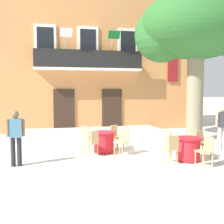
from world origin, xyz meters
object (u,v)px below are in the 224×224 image
(pedestrian_near_entrance, at_px, (222,125))
(cafe_chair_middle_0, at_px, (87,136))
(cafe_chair_middle_2, at_px, (122,140))
(cafe_chair_middle_3, at_px, (116,135))
(cafe_chair_near_tree_3, at_px, (170,141))
(cafe_table_near_tree, at_px, (188,149))
(plane_tree, at_px, (194,29))
(cafe_chair_near_tree_0, at_px, (171,147))
(cafe_table_middle, at_px, (104,142))
(pedestrian_mid_plaza, at_px, (16,135))
(cafe_chair_near_tree_1, at_px, (206,149))
(cafe_chair_near_tree_2, at_px, (202,142))
(cafe_chair_middle_1, at_px, (92,141))

(pedestrian_near_entrance, bearing_deg, cafe_chair_middle_0, 167.27)
(cafe_chair_middle_2, height_order, cafe_chair_middle_3, same)
(cafe_chair_near_tree_3, relative_size, cafe_chair_middle_0, 1.00)
(cafe_table_near_tree, bearing_deg, plane_tree, 58.97)
(cafe_chair_near_tree_0, distance_m, cafe_chair_middle_3, 2.76)
(cafe_chair_middle_2, distance_m, cafe_chair_middle_3, 1.01)
(cafe_table_middle, bearing_deg, cafe_chair_middle_0, 136.32)
(cafe_chair_middle_2, xyz_separation_m, pedestrian_mid_plaza, (-3.47, -0.64, 0.41))
(cafe_chair_middle_2, bearing_deg, plane_tree, 27.52)
(cafe_chair_near_tree_0, relative_size, cafe_chair_middle_2, 1.00)
(cafe_chair_near_tree_0, relative_size, cafe_chair_near_tree_1, 1.00)
(cafe_chair_middle_0, xyz_separation_m, cafe_chair_middle_3, (1.11, -0.02, 0.00))
(cafe_chair_near_tree_2, distance_m, pedestrian_mid_plaza, 6.01)
(cafe_chair_middle_0, distance_m, pedestrian_near_entrance, 5.11)
(cafe_table_near_tree, relative_size, cafe_chair_middle_1, 0.95)
(cafe_chair_middle_0, bearing_deg, cafe_chair_middle_2, -43.36)
(cafe_chair_near_tree_2, distance_m, pedestrian_near_entrance, 1.64)
(cafe_table_middle, bearing_deg, plane_tree, 18.60)
(cafe_chair_near_tree_0, relative_size, cafe_chair_middle_1, 1.00)
(cafe_chair_middle_2, relative_size, cafe_chair_middle_3, 1.00)
(cafe_chair_near_tree_1, xyz_separation_m, cafe_chair_middle_2, (-2.03, 1.99, 0.00))
(cafe_chair_middle_1, height_order, pedestrian_mid_plaza, pedestrian_mid_plaza)
(pedestrian_near_entrance, bearing_deg, pedestrian_mid_plaza, -175.68)
(pedestrian_near_entrance, bearing_deg, cafe_chair_near_tree_0, -152.50)
(cafe_chair_middle_3, relative_size, pedestrian_mid_plaza, 0.55)
(cafe_chair_middle_0, bearing_deg, cafe_chair_near_tree_2, -28.56)
(plane_tree, distance_m, cafe_chair_middle_2, 6.14)
(cafe_chair_near_tree_2, distance_m, cafe_table_middle, 3.40)
(cafe_table_near_tree, distance_m, cafe_chair_near_tree_2, 0.77)
(cafe_chair_near_tree_1, height_order, cafe_chair_middle_1, same)
(cafe_chair_middle_1, height_order, pedestrian_near_entrance, pedestrian_near_entrance)
(cafe_chair_near_tree_3, bearing_deg, cafe_table_middle, 152.11)
(cafe_chair_near_tree_1, bearing_deg, cafe_chair_near_tree_3, 109.79)
(cafe_table_middle, distance_m, cafe_chair_middle_0, 0.77)
(cafe_chair_near_tree_2, bearing_deg, cafe_chair_middle_0, 151.44)
(cafe_chair_middle_0, xyz_separation_m, pedestrian_mid_plaza, (-2.37, -1.68, 0.41))
(cafe_chair_near_tree_0, height_order, cafe_chair_middle_1, same)
(cafe_chair_near_tree_0, relative_size, cafe_chair_near_tree_3, 1.00)
(cafe_table_near_tree, bearing_deg, cafe_chair_near_tree_1, -75.78)
(plane_tree, bearing_deg, pedestrian_mid_plaza, -160.18)
(cafe_chair_middle_0, bearing_deg, cafe_chair_middle_1, -88.87)
(cafe_chair_middle_0, bearing_deg, pedestrian_mid_plaza, -144.77)
(plane_tree, relative_size, cafe_chair_near_tree_3, 7.21)
(cafe_table_near_tree, xyz_separation_m, cafe_chair_near_tree_2, (0.68, 0.33, 0.14))
(cafe_chair_middle_3, bearing_deg, cafe_table_near_tree, -51.20)
(cafe_chair_near_tree_3, bearing_deg, cafe_chair_near_tree_1, -70.21)
(cafe_table_middle, xyz_separation_m, pedestrian_near_entrance, (4.42, -0.60, 0.55))
(cafe_chair_near_tree_0, xyz_separation_m, cafe_chair_middle_3, (-1.12, 2.52, 0.00))
(cafe_chair_near_tree_1, relative_size, cafe_chair_middle_3, 1.00)
(cafe_chair_middle_0, bearing_deg, cafe_chair_near_tree_1, -44.10)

